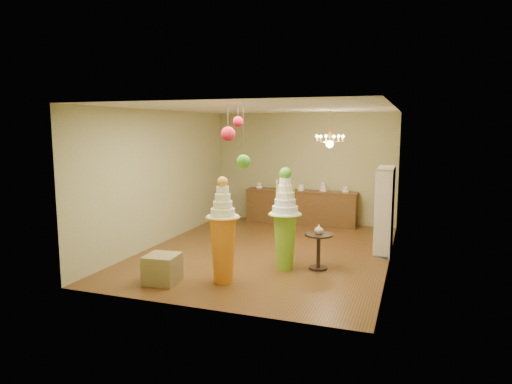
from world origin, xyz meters
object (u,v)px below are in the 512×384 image
(sideboard, at_px, (301,207))
(pedestal_orange, at_px, (223,240))
(pedestal_green, at_px, (285,228))
(round_table, at_px, (319,246))

(sideboard, bearing_deg, pedestal_orange, -91.19)
(pedestal_green, relative_size, sideboard, 0.63)
(pedestal_green, bearing_deg, pedestal_orange, -126.58)
(round_table, bearing_deg, sideboard, 108.56)
(pedestal_orange, xyz_separation_m, round_table, (1.38, 1.26, -0.30))
(pedestal_green, bearing_deg, round_table, 18.36)
(sideboard, relative_size, round_table, 4.54)
(pedestal_orange, xyz_separation_m, sideboard, (0.11, 5.05, -0.25))
(pedestal_orange, bearing_deg, round_table, 42.29)
(round_table, bearing_deg, pedestal_green, -161.64)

